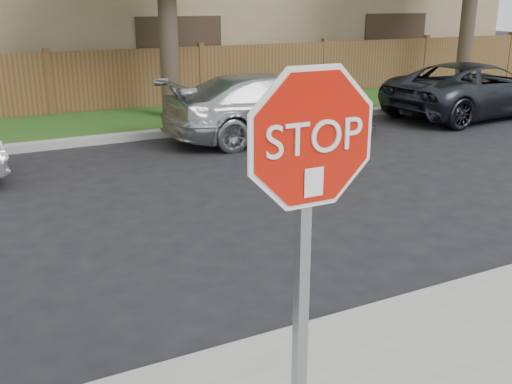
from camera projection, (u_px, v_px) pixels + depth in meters
ground at (284, 338)px, 5.20m from camera, size 90.00×90.00×0.00m
far_curb at (81, 142)px, 12.05m from camera, size 70.00×0.30×0.15m
grass_strip at (65, 128)px, 13.45m from camera, size 70.00×3.00×0.12m
fence at (50, 86)px, 14.57m from camera, size 70.00×0.12×1.60m
stop_sign at (308, 199)px, 3.06m from camera, size 1.01×0.13×2.55m
sedan_right at (273, 106)px, 12.53m from camera, size 4.65×1.91×1.35m
sedan_far_right at (475, 90)px, 14.88m from camera, size 4.95×2.53×1.34m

